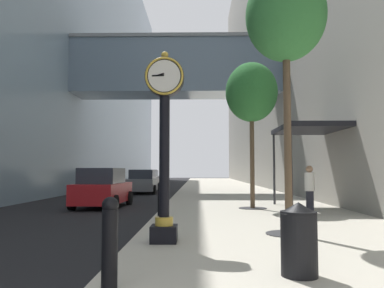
{
  "coord_description": "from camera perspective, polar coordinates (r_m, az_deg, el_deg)",
  "views": [
    {
      "loc": [
        1.47,
        -2.15,
        1.65
      ],
      "look_at": [
        1.08,
        22.57,
        3.31
      ],
      "focal_mm": 36.36,
      "sensor_mm": 36.0,
      "label": 1
    }
  ],
  "objects": [
    {
      "name": "storefront_awning",
      "position": [
        16.52,
        16.62,
        1.98
      ],
      "size": [
        2.4,
        3.6,
        3.3
      ],
      "color": "black",
      "rests_on": "sidewalk_right"
    },
    {
      "name": "car_grey_mid",
      "position": [
        28.03,
        -7.11,
        -5.52
      ],
      "size": [
        2.22,
        4.13,
        1.68
      ],
      "color": "slate",
      "rests_on": "ground"
    },
    {
      "name": "trash_bin",
      "position": [
        5.95,
        15.41,
        -13.15
      ],
      "size": [
        0.53,
        0.53,
        1.05
      ],
      "color": "black",
      "rests_on": "sidewalk_right"
    },
    {
      "name": "car_red_near",
      "position": [
        17.82,
        -12.97,
        -6.37
      ],
      "size": [
        2.14,
        4.08,
        1.74
      ],
      "color": "#AD191E",
      "rests_on": "ground"
    },
    {
      "name": "ground_plane",
      "position": [
        29.24,
        -1.99,
        -7.08
      ],
      "size": [
        110.0,
        110.0,
        0.0
      ],
      "primitive_type": "plane",
      "color": "black",
      "rests_on": "ground"
    },
    {
      "name": "pedestrian_walking",
      "position": [
        14.16,
        16.88,
        -6.23
      ],
      "size": [
        0.41,
        0.41,
        1.67
      ],
      "color": "#23232D",
      "rests_on": "sidewalk_right"
    },
    {
      "name": "building_block_right",
      "position": [
        36.37,
        18.1,
        18.3
      ],
      "size": [
        9.0,
        80.0,
        30.49
      ],
      "color": "gray",
      "rests_on": "ground"
    },
    {
      "name": "street_clock",
      "position": [
        8.31,
        -4.07,
        1.12
      ],
      "size": [
        0.84,
        0.55,
        4.08
      ],
      "color": "black",
      "rests_on": "sidewalk_right"
    },
    {
      "name": "bollard_third",
      "position": [
        11.79,
        -4.57,
        -8.21
      ],
      "size": [
        0.21,
        0.21,
        1.18
      ],
      "color": "black",
      "rests_on": "sidewalk_right"
    },
    {
      "name": "car_black_far",
      "position": [
        39.12,
        -6.34,
        -5.07
      ],
      "size": [
        2.08,
        4.58,
        1.64
      ],
      "color": "black",
      "rests_on": "ground"
    },
    {
      "name": "sidewalk_right",
      "position": [
        32.26,
        4.71,
        -6.64
      ],
      "size": [
        7.18,
        80.0,
        0.14
      ],
      "primitive_type": "cube",
      "color": "beige",
      "rests_on": "ground"
    },
    {
      "name": "street_tree_mid_near",
      "position": [
        15.95,
        8.72,
        7.38
      ],
      "size": [
        2.09,
        2.09,
        5.85
      ],
      "color": "#333335",
      "rests_on": "sidewalk_right"
    },
    {
      "name": "street_tree_near",
      "position": [
        10.27,
        13.57,
        17.49
      ],
      "size": [
        1.96,
        1.96,
        6.42
      ],
      "color": "#333335",
      "rests_on": "sidewalk_right"
    },
    {
      "name": "bollard_nearest",
      "position": [
        5.15,
        -11.97,
        -13.83
      ],
      "size": [
        0.21,
        0.21,
        1.18
      ],
      "color": "black",
      "rests_on": "sidewalk_right"
    },
    {
      "name": "building_block_left",
      "position": [
        36.9,
        -20.95,
        16.26
      ],
      "size": [
        23.8,
        80.0,
        28.46
      ],
      "color": "#849EB2",
      "rests_on": "ground"
    }
  ]
}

